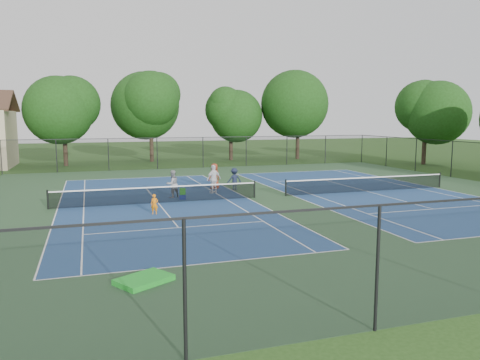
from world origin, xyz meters
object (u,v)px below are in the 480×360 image
object	(u,v)px
tree_back_d	(298,101)
ball_hopper	(183,191)
tree_back_a	(63,106)
bystander_a	(214,179)
child_player	(154,204)
instructor	(173,184)
tree_back_c	(231,113)
bystander_b	(234,179)
bystander_c	(214,176)
tree_back_b	(150,102)
ball_crate	(183,197)
tree_side_e	(426,109)

from	to	relation	value
tree_back_d	ball_hopper	distance (m)	30.26
tree_back_a	bystander_a	world-z (taller)	tree_back_a
tree_back_a	child_player	distance (m)	28.13
instructor	bystander_a	bearing A→B (deg)	175.31
tree_back_c	tree_back_d	bearing A→B (deg)	-7.13
tree_back_d	bystander_b	xyz separation A→B (m)	(-14.35, -20.76, -6.06)
instructor	bystander_c	distance (m)	4.27
tree_back_b	ball_crate	world-z (taller)	tree_back_b
tree_back_c	bystander_c	distance (m)	22.52
tree_back_c	tree_back_d	size ratio (longest dim) A/B	0.81
tree_back_a	ball_hopper	size ratio (longest dim) A/B	23.09
bystander_a	bystander_b	xyz separation A→B (m)	(1.65, 0.75, -0.17)
tree_back_d	ball_crate	world-z (taller)	tree_back_d
instructor	bystander_b	xyz separation A→B (m)	(4.51, 1.59, -0.09)
tree_back_d	ball_hopper	size ratio (longest dim) A/B	26.15
ball_crate	ball_hopper	distance (m)	0.35
tree_back_c	bystander_b	distance (m)	23.15
tree_back_a	child_player	size ratio (longest dim) A/B	8.71
child_player	instructor	distance (m)	5.03
child_player	bystander_b	distance (m)	8.88
child_player	bystander_b	xyz separation A→B (m)	(6.27, 6.29, 0.24)
bystander_b	tree_side_e	bearing A→B (deg)	-160.36
tree_back_a	tree_back_c	world-z (taller)	tree_back_a
tree_back_c	bystander_a	distance (m)	24.32
child_player	bystander_c	world-z (taller)	bystander_c
tree_back_a	ball_hopper	bearing A→B (deg)	-71.85
bystander_c	ball_crate	xyz separation A→B (m)	(-2.92, -3.44, -0.74)
instructor	bystander_c	size ratio (longest dim) A/B	0.96
bystander_c	bystander_a	bearing A→B (deg)	53.77
tree_back_d	bystander_a	xyz separation A→B (m)	(-16.00, -21.51, -5.88)
tree_back_a	tree_side_e	distance (m)	37.36
tree_back_a	bystander_b	bearing A→B (deg)	-60.70
tree_back_a	tree_back_d	world-z (taller)	tree_back_d
tree_back_c	instructor	xyz separation A→B (m)	(-10.86, -23.34, -4.62)
tree_back_b	tree_back_d	world-z (taller)	tree_back_d
tree_back_d	bystander_b	size ratio (longest dim) A/B	6.75
tree_back_d	tree_side_e	world-z (taller)	tree_back_d
bystander_a	ball_crate	xyz separation A→B (m)	(-2.40, -1.67, -0.79)
child_player	instructor	bearing A→B (deg)	88.15
tree_back_d	bystander_c	bearing A→B (deg)	-128.10
bystander_a	bystander_b	distance (m)	1.82
tree_back_b	child_player	bearing A→B (deg)	-97.10
ball_crate	bystander_b	bearing A→B (deg)	30.88
bystander_a	child_player	bearing A→B (deg)	27.39
tree_back_a	ball_crate	size ratio (longest dim) A/B	24.19
child_player	ball_crate	bearing A→B (deg)	78.80
tree_side_e	instructor	world-z (taller)	tree_side_e
tree_side_e	ball_hopper	distance (m)	31.76
bystander_a	ball_hopper	world-z (taller)	bystander_a
child_player	instructor	world-z (taller)	instructor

